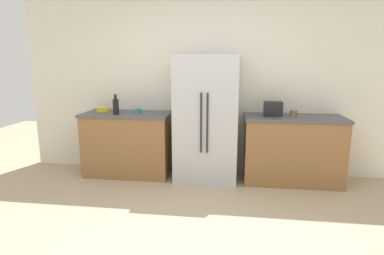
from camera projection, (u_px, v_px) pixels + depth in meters
ground_plane at (182, 239)px, 2.94m from camera, size 10.69×10.69×0.00m
kitchen_back_panel at (204, 78)px, 4.58m from camera, size 5.34×0.10×2.80m
counter_left at (128, 144)px, 4.58m from camera, size 1.25×0.60×0.91m
counter_right at (292, 149)px, 4.28m from camera, size 1.31×0.60×0.91m
refrigerator at (206, 119)px, 4.32m from camera, size 0.85×0.64×1.72m
toaster at (273, 109)px, 4.21m from camera, size 0.24×0.16×0.19m
bottle_a at (116, 106)px, 4.34m from camera, size 0.08×0.08×0.28m
cup_a at (138, 111)px, 4.43m from camera, size 0.08×0.08×0.07m
cup_b at (294, 113)px, 4.19m from camera, size 0.09×0.09×0.08m
bowl_a at (103, 109)px, 4.60m from camera, size 0.18×0.18×0.07m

